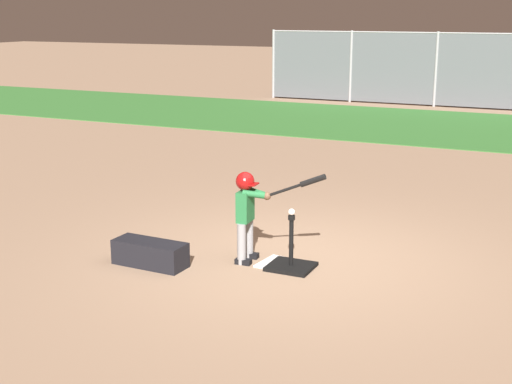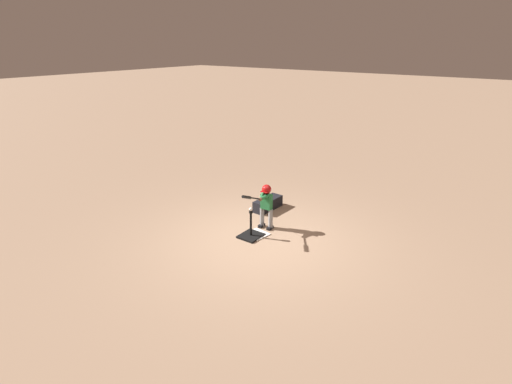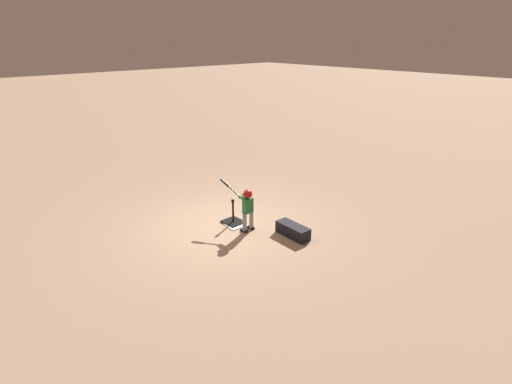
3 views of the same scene
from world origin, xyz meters
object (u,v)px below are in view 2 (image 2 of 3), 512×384
object	(u,v)px
batter_child	(265,201)
equipment_bag	(268,204)
baseball	(251,209)
batting_tee	(251,234)

from	to	relation	value
batter_child	equipment_bag	distance (m)	1.22
batter_child	baseball	size ratio (longest dim) A/B	14.70
batting_tee	baseball	xyz separation A→B (m)	(0.00, -0.00, 0.58)
baseball	equipment_bag	bearing A→B (deg)	-158.56
batting_tee	equipment_bag	distance (m)	1.57
batter_child	equipment_bag	size ratio (longest dim) A/B	1.29
batter_child	baseball	world-z (taller)	batter_child
batting_tee	baseball	distance (m)	0.58
equipment_bag	batting_tee	bearing A→B (deg)	23.55
batter_child	baseball	xyz separation A→B (m)	(0.52, -0.01, -0.01)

